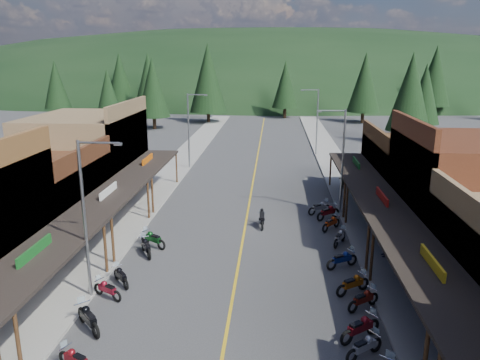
% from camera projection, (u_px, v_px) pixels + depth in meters
% --- Properties ---
extents(ground, '(220.00, 220.00, 0.00)m').
position_uv_depth(ground, '(240.00, 253.00, 28.81)').
color(ground, '#38383A').
rests_on(ground, ground).
extents(centerline, '(0.15, 90.00, 0.01)m').
position_uv_depth(centerline, '(254.00, 174.00, 48.09)').
color(centerline, gold).
rests_on(centerline, ground).
extents(sidewalk_west, '(3.40, 94.00, 0.15)m').
position_uv_depth(sidewalk_west, '(171.00, 172.00, 48.68)').
color(sidewalk_west, gray).
rests_on(sidewalk_west, ground).
extents(sidewalk_east, '(3.40, 94.00, 0.15)m').
position_uv_depth(sidewalk_east, '(340.00, 175.00, 47.46)').
color(sidewalk_east, gray).
rests_on(sidewalk_east, ground).
extents(shop_west_2, '(10.90, 9.00, 6.20)m').
position_uv_depth(shop_west_2, '(34.00, 201.00, 30.76)').
color(shop_west_2, '#3F2111').
rests_on(shop_west_2, ground).
extents(shop_west_3, '(10.90, 10.20, 8.20)m').
position_uv_depth(shop_west_3, '(89.00, 156.00, 39.77)').
color(shop_west_3, brown).
rests_on(shop_west_3, ground).
extents(shop_east_2, '(10.90, 9.00, 8.20)m').
position_uv_depth(shop_east_2, '(467.00, 195.00, 28.58)').
color(shop_east_2, '#562B19').
rests_on(shop_east_2, ground).
extents(shop_east_3, '(10.90, 10.20, 6.20)m').
position_uv_depth(shop_east_3, '(418.00, 173.00, 38.09)').
color(shop_east_3, '#4C2D16').
rests_on(shop_east_3, ground).
extents(streetlight_0, '(2.16, 0.18, 8.00)m').
position_uv_depth(streetlight_0, '(87.00, 213.00, 22.37)').
color(streetlight_0, gray).
rests_on(streetlight_0, ground).
extents(streetlight_1, '(2.16, 0.18, 8.00)m').
position_uv_depth(streetlight_1, '(190.00, 128.00, 49.37)').
color(streetlight_1, gray).
rests_on(streetlight_1, ground).
extents(streetlight_2, '(2.16, 0.18, 8.00)m').
position_uv_depth(streetlight_2, '(341.00, 157.00, 34.89)').
color(streetlight_2, gray).
rests_on(streetlight_2, ground).
extents(streetlight_3, '(2.16, 0.18, 8.00)m').
position_uv_depth(streetlight_3, '(316.00, 119.00, 56.11)').
color(streetlight_3, gray).
rests_on(streetlight_3, ground).
extents(ridge_hill, '(310.00, 140.00, 60.00)m').
position_uv_depth(ridge_hill, '(269.00, 92.00, 158.97)').
color(ridge_hill, black).
rests_on(ridge_hill, ground).
extents(pine_0, '(5.04, 5.04, 11.00)m').
position_uv_depth(pine_0, '(56.00, 85.00, 89.73)').
color(pine_0, black).
rests_on(pine_0, ground).
extents(pine_1, '(5.88, 5.88, 12.50)m').
position_uv_depth(pine_1, '(149.00, 79.00, 96.13)').
color(pine_1, black).
rests_on(pine_1, ground).
extents(pine_2, '(6.72, 6.72, 14.00)m').
position_uv_depth(pine_2, '(208.00, 78.00, 83.39)').
color(pine_2, black).
rests_on(pine_2, ground).
extents(pine_3, '(5.04, 5.04, 11.00)m').
position_uv_depth(pine_3, '(285.00, 84.00, 90.50)').
color(pine_3, black).
rests_on(pine_3, ground).
extents(pine_4, '(5.88, 5.88, 12.50)m').
position_uv_depth(pine_4, '(365.00, 82.00, 83.54)').
color(pine_4, black).
rests_on(pine_4, ground).
extents(pine_5, '(6.72, 6.72, 14.00)m').
position_uv_depth(pine_5, '(435.00, 76.00, 93.80)').
color(pine_5, black).
rests_on(pine_5, ground).
extents(pine_7, '(5.88, 5.88, 12.50)m').
position_uv_depth(pine_7, '(120.00, 78.00, 102.47)').
color(pine_7, black).
rests_on(pine_7, ground).
extents(pine_8, '(4.48, 4.48, 10.00)m').
position_uv_depth(pine_8, '(108.00, 98.00, 67.39)').
color(pine_8, black).
rests_on(pine_8, ground).
extents(pine_9, '(4.93, 4.93, 10.80)m').
position_uv_depth(pine_9, '(424.00, 94.00, 68.88)').
color(pine_9, black).
rests_on(pine_9, ground).
extents(pine_10, '(5.38, 5.38, 11.60)m').
position_uv_depth(pine_10, '(153.00, 88.00, 76.54)').
color(pine_10, black).
rests_on(pine_10, ground).
extents(pine_11, '(5.82, 5.82, 12.40)m').
position_uv_depth(pine_11, '(411.00, 92.00, 62.21)').
color(pine_11, black).
rests_on(pine_11, ground).
extents(bike_west_3, '(1.94, 1.38, 1.06)m').
position_uv_depth(bike_west_3, '(76.00, 359.00, 17.89)').
color(bike_west_3, maroon).
rests_on(bike_west_3, ground).
extents(bike_west_4, '(2.08, 2.17, 1.29)m').
position_uv_depth(bike_west_4, '(88.00, 317.00, 20.53)').
color(bike_west_4, black).
rests_on(bike_west_4, ground).
extents(bike_west_5, '(1.94, 1.48, 1.07)m').
position_uv_depth(bike_west_5, '(107.00, 289.00, 23.29)').
color(bike_west_5, maroon).
rests_on(bike_west_5, ground).
extents(bike_west_6, '(1.66, 1.86, 1.07)m').
position_uv_depth(bike_west_6, '(121.00, 275.00, 24.68)').
color(bike_west_6, black).
rests_on(bike_west_6, ground).
extents(bike_west_7, '(1.60, 2.16, 1.19)m').
position_uv_depth(bike_west_7, '(146.00, 246.00, 28.35)').
color(bike_west_7, black).
rests_on(bike_west_7, ground).
extents(bike_west_8, '(2.16, 1.78, 1.22)m').
position_uv_depth(bike_west_8, '(153.00, 238.00, 29.55)').
color(bike_west_8, '#0D4115').
rests_on(bike_west_8, ground).
extents(bike_east_3, '(1.92, 1.66, 1.10)m').
position_uv_depth(bike_east_3, '(364.00, 346.00, 18.67)').
color(bike_east_3, '#98979D').
rests_on(bike_east_3, ground).
extents(bike_east_4, '(2.19, 1.87, 1.25)m').
position_uv_depth(bike_east_4, '(360.00, 327.00, 19.85)').
color(bike_east_4, maroon).
rests_on(bike_east_4, ground).
extents(bike_east_5, '(1.95, 1.70, 1.11)m').
position_uv_depth(bike_east_5, '(363.00, 298.00, 22.29)').
color(bike_east_5, maroon).
rests_on(bike_east_5, ground).
extents(bike_east_6, '(2.12, 1.74, 1.19)m').
position_uv_depth(bike_east_6, '(353.00, 283.00, 23.74)').
color(bike_east_6, '#9B4A0B').
rests_on(bike_east_6, ground).
extents(bike_east_7, '(2.12, 1.62, 1.17)m').
position_uv_depth(bike_east_7, '(342.00, 258.00, 26.64)').
color(bike_east_7, navy).
rests_on(bike_east_7, ground).
extents(bike_east_8, '(1.45, 2.03, 1.11)m').
position_uv_depth(bike_east_8, '(340.00, 237.00, 29.93)').
color(bike_east_8, '#9D9CA1').
rests_on(bike_east_8, ground).
extents(bike_east_9, '(1.78, 1.91, 1.12)m').
position_uv_depth(bike_east_9, '(331.00, 222.00, 32.53)').
color(bike_east_9, '#B5350C').
rests_on(bike_east_9, ground).
extents(bike_east_10, '(2.13, 1.94, 1.24)m').
position_uv_depth(bike_east_10, '(328.00, 211.00, 34.63)').
color(bike_east_10, maroon).
rests_on(bike_east_10, ground).
extents(bike_east_11, '(2.05, 1.66, 1.15)m').
position_uv_depth(bike_east_11, '(319.00, 207.00, 35.78)').
color(bike_east_11, gray).
rests_on(bike_east_11, ground).
extents(rider_on_bike, '(0.79, 1.96, 1.46)m').
position_uv_depth(rider_on_bike, '(262.00, 219.00, 33.06)').
color(rider_on_bike, black).
rests_on(rider_on_bike, ground).
extents(pedestrian_east_a, '(0.44, 0.64, 1.72)m').
position_uv_depth(pedestrian_east_a, '(384.00, 243.00, 27.80)').
color(pedestrian_east_a, black).
rests_on(pedestrian_east_a, sidewalk_east).
extents(pedestrian_east_b, '(1.00, 0.97, 1.82)m').
position_uv_depth(pedestrian_east_b, '(342.00, 178.00, 42.23)').
color(pedestrian_east_b, brown).
rests_on(pedestrian_east_b, sidewalk_east).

